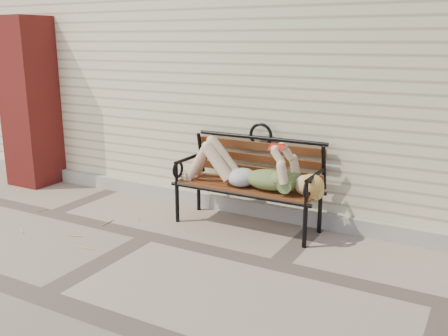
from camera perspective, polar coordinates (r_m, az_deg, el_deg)
The scene contains 7 objects.
ground at distance 4.62m, azimuth -8.54°, elevation -7.71°, with size 80.00×80.00×0.00m, color gray.
house_wall at distance 6.90m, azimuth 6.56°, elevation 12.46°, with size 8.00×4.00×3.00m, color beige.
foundation_strip at distance 5.34m, azimuth -2.26°, elevation -3.59°, with size 8.00×0.10×0.15m, color #AFA89E.
brick_pillar at distance 6.47m, azimuth -21.27°, elevation 7.01°, with size 0.50×0.50×2.00m, color maroon.
garden_bench at distance 4.71m, azimuth 3.13°, elevation -0.23°, with size 1.48×0.59×0.96m.
reading_woman at distance 4.59m, azimuth 2.63°, elevation -0.19°, with size 1.40×0.32×0.44m.
straw_scatter at distance 5.03m, azimuth -24.26°, elevation -6.90°, with size 2.72×1.63×0.01m.
Camera 1 is at (2.64, -3.37, 1.73)m, focal length 40.00 mm.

